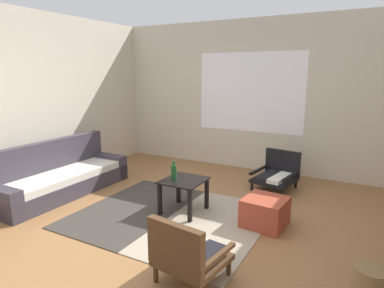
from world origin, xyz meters
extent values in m
plane|color=olive|center=(0.00, 0.00, 0.00)|extent=(7.80, 7.80, 0.00)
cube|color=beige|center=(0.00, 3.06, 1.35)|extent=(5.60, 0.12, 2.70)
cube|color=white|center=(0.00, 3.00, 1.42)|extent=(1.96, 0.01, 1.41)
cube|color=beige|center=(-2.66, 0.30, 1.35)|extent=(0.12, 6.60, 2.70)
cube|color=#38332D|center=(-0.70, 0.49, 0.01)|extent=(1.14, 1.97, 0.01)
cube|color=gray|center=(0.45, 0.49, 0.01)|extent=(1.14, 1.97, 0.01)
cube|color=#38333D|center=(-1.95, 0.41, 0.12)|extent=(0.72, 2.08, 0.24)
cube|color=beige|center=(-1.92, 0.41, 0.29)|extent=(0.61, 1.90, 0.10)
cube|color=#38333D|center=(-2.25, 0.41, 0.45)|extent=(0.15, 2.08, 0.65)
cube|color=#38333D|center=(-1.95, 1.35, 0.20)|extent=(0.71, 0.18, 0.40)
cube|color=#38333D|center=(-1.96, -0.54, 0.20)|extent=(0.71, 0.18, 0.40)
cube|color=black|center=(-0.05, 0.69, 0.43)|extent=(0.51, 0.54, 0.02)
cube|color=black|center=(-0.27, 0.92, 0.21)|extent=(0.04, 0.04, 0.42)
cube|color=black|center=(0.17, 0.92, 0.21)|extent=(0.04, 0.04, 0.42)
cube|color=black|center=(-0.27, 0.46, 0.21)|extent=(0.04, 0.04, 0.42)
cube|color=black|center=(0.17, 0.46, 0.21)|extent=(0.04, 0.04, 0.42)
cylinder|color=black|center=(0.94, 1.81, 0.06)|extent=(0.04, 0.04, 0.12)
cylinder|color=black|center=(0.46, 1.89, 0.06)|extent=(0.04, 0.04, 0.12)
cylinder|color=black|center=(1.03, 2.34, 0.06)|extent=(0.04, 0.04, 0.12)
cylinder|color=black|center=(0.55, 2.42, 0.06)|extent=(0.04, 0.04, 0.12)
cube|color=black|center=(0.75, 2.12, 0.15)|extent=(0.66, 0.70, 0.05)
cube|color=silver|center=(0.84, 2.08, 0.20)|extent=(0.28, 0.58, 0.06)
cube|color=black|center=(0.65, 2.11, 0.20)|extent=(0.28, 0.58, 0.06)
cube|color=black|center=(0.79, 2.39, 0.37)|extent=(0.57, 0.17, 0.39)
cube|color=black|center=(1.00, 2.07, 0.26)|extent=(0.15, 0.61, 0.04)
cube|color=black|center=(0.49, 2.16, 0.26)|extent=(0.15, 0.61, 0.04)
cylinder|color=#472D19|center=(0.53, -0.24, 0.08)|extent=(0.04, 0.04, 0.16)
cylinder|color=#472D19|center=(0.98, -0.30, 0.08)|extent=(0.04, 0.04, 0.16)
cylinder|color=#472D19|center=(0.46, -0.68, 0.08)|extent=(0.04, 0.04, 0.16)
cube|color=#472D19|center=(0.72, -0.49, 0.18)|extent=(0.61, 0.60, 0.05)
cube|color=beige|center=(0.63, -0.46, 0.24)|extent=(0.24, 0.49, 0.06)
cube|color=black|center=(0.82, -0.49, 0.24)|extent=(0.24, 0.49, 0.06)
cube|color=#472D19|center=(0.69, -0.73, 0.41)|extent=(0.55, 0.14, 0.40)
cube|color=#472D19|center=(0.48, -0.46, 0.30)|extent=(0.12, 0.53, 0.04)
cube|color=#472D19|center=(0.97, -0.53, 0.30)|extent=(0.12, 0.53, 0.04)
cube|color=#993D28|center=(0.98, 0.81, 0.17)|extent=(0.51, 0.51, 0.34)
cylinder|color=#194723|center=(-0.16, 0.63, 0.54)|extent=(0.07, 0.07, 0.19)
cylinder|color=#194723|center=(-0.16, 0.63, 0.66)|extent=(0.03, 0.03, 0.06)
cylinder|color=olive|center=(2.10, 0.03, 0.11)|extent=(0.27, 0.27, 0.23)
camera|label=1|loc=(1.96, -2.76, 1.78)|focal=30.86mm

